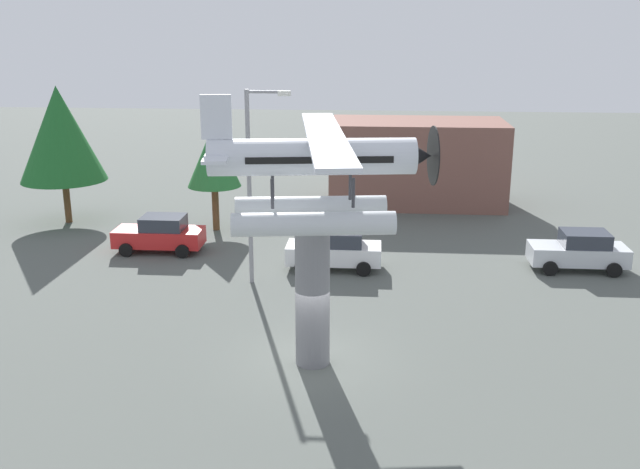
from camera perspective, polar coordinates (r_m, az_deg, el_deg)
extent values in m
plane|color=#515651|center=(23.75, -0.58, -10.07)|extent=(140.00, 140.00, 0.00)
cylinder|color=slate|center=(22.82, -0.60, -4.90)|extent=(1.10, 1.10, 4.60)
cylinder|color=silver|center=(21.03, -0.50, 0.84)|extent=(4.85, 1.32, 0.70)
cylinder|color=#333338|center=(21.40, 2.65, 3.31)|extent=(0.11, 0.11, 0.90)
cylinder|color=#333338|center=(21.30, -3.80, 3.23)|extent=(0.11, 0.11, 0.90)
cylinder|color=silver|center=(22.96, -0.72, 2.18)|extent=(4.85, 1.32, 0.70)
cylinder|color=#333338|center=(22.37, 2.40, 3.89)|extent=(0.11, 0.11, 0.90)
cylinder|color=#333338|center=(22.27, -3.77, 3.82)|extent=(0.11, 0.11, 0.90)
cylinder|color=silver|center=(21.60, -0.63, 6.16)|extent=(6.29, 1.90, 1.10)
cube|color=black|center=(21.61, -0.10, 6.17)|extent=(4.45, 1.70, 0.20)
cone|color=#262628|center=(21.97, 7.92, 6.18)|extent=(0.81, 0.96, 0.88)
cylinder|color=black|center=(22.05, 8.94, 6.18)|extent=(0.28, 1.79, 1.80)
cube|color=silver|center=(21.52, 0.44, 7.77)|extent=(2.45, 10.45, 0.12)
cube|color=silver|center=(21.65, -8.10, 6.29)|extent=(1.06, 2.87, 0.10)
cube|color=silver|center=(21.49, -8.22, 9.18)|extent=(0.91, 0.24, 1.30)
cube|color=red|center=(35.37, -12.61, -0.19)|extent=(4.20, 1.70, 0.80)
cube|color=#2D333D|center=(35.10, -12.29, 0.92)|extent=(2.00, 1.56, 0.64)
cylinder|color=black|center=(36.71, -14.18, -0.34)|extent=(0.64, 0.22, 0.64)
cylinder|color=black|center=(35.09, -15.10, -1.19)|extent=(0.64, 0.22, 0.64)
cylinder|color=black|center=(35.94, -10.10, -0.45)|extent=(0.64, 0.22, 0.64)
cylinder|color=black|center=(34.28, -10.84, -1.32)|extent=(0.64, 0.22, 0.64)
cube|color=white|center=(32.12, 1.10, -1.48)|extent=(4.20, 1.70, 0.80)
cube|color=#2D333D|center=(31.89, 1.56, -0.26)|extent=(2.00, 1.56, 0.64)
cylinder|color=black|center=(33.19, -1.14, -1.61)|extent=(0.64, 0.22, 0.64)
cylinder|color=black|center=(31.50, -1.46, -2.62)|extent=(0.64, 0.22, 0.64)
cylinder|color=black|center=(33.05, 3.53, -1.72)|extent=(0.64, 0.22, 0.64)
cylinder|color=black|center=(31.34, 3.46, -2.74)|extent=(0.64, 0.22, 0.64)
cube|color=silver|center=(33.97, 19.70, -1.47)|extent=(4.20, 1.70, 0.80)
cube|color=#2D333D|center=(33.83, 20.23, -0.31)|extent=(2.00, 1.56, 0.64)
cylinder|color=black|center=(34.59, 17.11, -1.61)|extent=(0.64, 0.22, 0.64)
cylinder|color=black|center=(32.92, 17.76, -2.57)|extent=(0.64, 0.22, 0.64)
cylinder|color=black|center=(35.29, 21.39, -1.67)|extent=(0.64, 0.22, 0.64)
cylinder|color=black|center=(33.65, 22.24, -2.62)|extent=(0.64, 0.22, 0.64)
cylinder|color=gray|center=(29.68, -5.61, 3.58)|extent=(0.18, 0.18, 8.07)
cylinder|color=gray|center=(28.93, -4.24, 11.18)|extent=(1.60, 0.12, 0.12)
cube|color=silver|center=(28.84, -2.84, 11.09)|extent=(0.50, 0.28, 0.20)
cube|color=brown|center=(43.99, 7.67, 5.67)|extent=(10.31, 5.35, 4.99)
cylinder|color=brown|center=(41.88, -19.37, 2.49)|extent=(0.36, 0.36, 2.36)
cone|color=#1E6028|center=(41.20, -19.86, 7.51)|extent=(4.56, 4.56, 5.07)
cylinder|color=brown|center=(38.44, -8.26, 2.09)|extent=(0.36, 0.36, 2.37)
cone|color=#287033|center=(37.87, -8.43, 6.10)|extent=(2.79, 2.79, 3.10)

